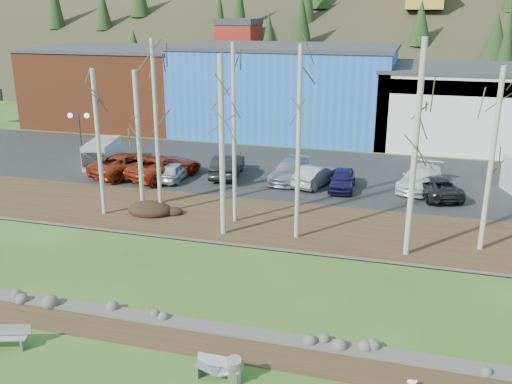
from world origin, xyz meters
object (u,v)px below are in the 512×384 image
(litter_bin, at_px, (235,371))
(car_0, at_px, (174,171))
(car_7, at_px, (420,178))
(car_1, at_px, (227,165))
(car_3, at_px, (290,171))
(seagull, at_px, (412,382))
(car_5, at_px, (315,175))
(car_4, at_px, (342,179))
(car_8, at_px, (128,164))
(bench_intact, at_px, (4,337))
(car_6, at_px, (436,186))
(van_grey, at_px, (101,154))
(car_2, at_px, (165,167))
(street_lamp, at_px, (79,125))
(bench_damaged, at_px, (219,368))

(litter_bin, height_order, car_0, car_0)
(litter_bin, relative_size, car_7, 0.15)
(car_1, distance_m, car_3, 4.54)
(seagull, distance_m, car_5, 21.46)
(car_4, relative_size, car_8, 0.68)
(car_0, relative_size, car_5, 0.89)
(bench_intact, bearing_deg, car_5, 53.74)
(bench_intact, height_order, litter_bin, bench_intact)
(car_0, height_order, car_5, car_5)
(car_6, xyz_separation_m, car_8, (-21.28, -0.99, 0.13))
(car_0, xyz_separation_m, van_grey, (-6.84, 1.96, 0.30))
(car_5, bearing_deg, car_8, 22.22)
(car_1, relative_size, car_4, 1.24)
(car_2, bearing_deg, car_8, 22.07)
(car_0, bearing_deg, car_4, -175.75)
(street_lamp, xyz_separation_m, car_2, (7.00, -0.66, -2.49))
(car_3, bearing_deg, car_7, 9.06)
(car_0, height_order, car_7, car_7)
(car_7, bearing_deg, seagull, -75.43)
(car_6, bearing_deg, car_1, -21.95)
(car_2, bearing_deg, bench_intact, 120.93)
(car_8, bearing_deg, bench_intact, 128.52)
(bench_intact, height_order, van_grey, van_grey)
(bench_damaged, bearing_deg, car_7, 75.65)
(car_3, distance_m, car_5, 2.03)
(seagull, bearing_deg, street_lamp, 150.69)
(car_5, bearing_deg, car_4, -173.70)
(car_5, height_order, car_8, car_8)
(litter_bin, xyz_separation_m, van_grey, (-17.81, 22.21, 0.68))
(car_1, bearing_deg, bench_damaged, 100.94)
(car_8, bearing_deg, car_4, -154.96)
(bench_damaged, bearing_deg, bench_intact, -176.06)
(street_lamp, height_order, car_8, street_lamp)
(car_8, bearing_deg, car_7, -151.46)
(van_grey, bearing_deg, car_0, -28.74)
(street_lamp, bearing_deg, car_2, -19.42)
(car_2, bearing_deg, litter_bin, 142.00)
(bench_intact, xyz_separation_m, car_4, (9.17, 21.68, 0.39))
(bench_damaged, height_order, car_8, car_8)
(van_grey, bearing_deg, seagull, -54.42)
(van_grey, bearing_deg, car_4, -15.50)
(car_0, distance_m, car_5, 9.82)
(street_lamp, height_order, car_2, street_lamp)
(car_8, bearing_deg, van_grey, -6.63)
(street_lamp, bearing_deg, bench_damaged, -63.17)
(bench_damaged, distance_m, seagull, 6.29)
(bench_intact, distance_m, bench_damaged, 8.01)
(street_lamp, relative_size, car_7, 0.81)
(bench_intact, height_order, car_6, car_6)
(car_2, height_order, car_5, car_2)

